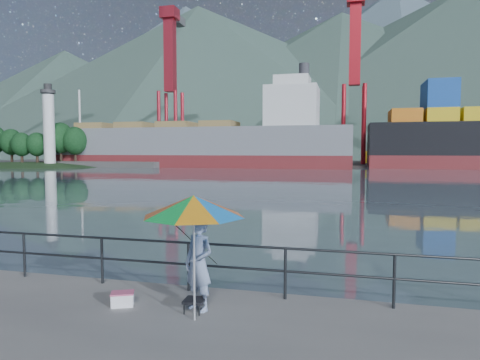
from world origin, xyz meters
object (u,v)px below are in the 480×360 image
(bulk_carrier, at_px, (204,144))
(cooler_bag, at_px, (123,300))
(fisherman, at_px, (199,264))
(beach_umbrella, at_px, (194,206))

(bulk_carrier, bearing_deg, cooler_bag, -72.10)
(fisherman, distance_m, cooler_bag, 1.63)
(beach_umbrella, xyz_separation_m, bulk_carrier, (-23.88, 69.48, 2.08))
(bulk_carrier, bearing_deg, fisherman, -70.98)
(beach_umbrella, bearing_deg, bulk_carrier, 108.96)
(fisherman, bearing_deg, cooler_bag, -148.29)
(fisherman, distance_m, bulk_carrier, 73.06)
(beach_umbrella, bearing_deg, fisherman, 100.66)
(fisherman, xyz_separation_m, cooler_bag, (-1.44, -0.18, -0.73))
(cooler_bag, relative_size, bulk_carrier, 0.01)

